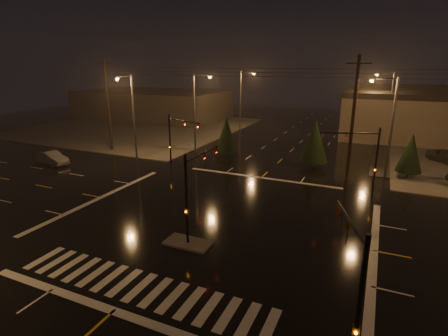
% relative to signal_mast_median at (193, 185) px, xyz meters
% --- Properties ---
extents(ground, '(140.00, 140.00, 0.00)m').
position_rel_signal_mast_median_xyz_m(ground, '(-0.00, 3.07, -3.75)').
color(ground, black).
rests_on(ground, ground).
extents(sidewalk_nw, '(36.00, 36.00, 0.12)m').
position_rel_signal_mast_median_xyz_m(sidewalk_nw, '(-30.00, 33.07, -3.69)').
color(sidewalk_nw, '#4A4742').
rests_on(sidewalk_nw, ground).
extents(median_island, '(3.00, 1.60, 0.15)m').
position_rel_signal_mast_median_xyz_m(median_island, '(-0.00, -0.93, -3.68)').
color(median_island, '#4A4742').
rests_on(median_island, ground).
extents(crosswalk, '(15.00, 2.60, 0.01)m').
position_rel_signal_mast_median_xyz_m(crosswalk, '(-0.00, -5.93, -3.75)').
color(crosswalk, beige).
rests_on(crosswalk, ground).
extents(stop_bar_near, '(16.00, 0.50, 0.01)m').
position_rel_signal_mast_median_xyz_m(stop_bar_near, '(-0.00, -7.93, -3.75)').
color(stop_bar_near, beige).
rests_on(stop_bar_near, ground).
extents(stop_bar_far, '(16.00, 0.50, 0.01)m').
position_rel_signal_mast_median_xyz_m(stop_bar_far, '(-0.00, 14.07, -3.75)').
color(stop_bar_far, beige).
rests_on(stop_bar_far, ground).
extents(commercial_block, '(30.00, 18.00, 5.60)m').
position_rel_signal_mast_median_xyz_m(commercial_block, '(-35.00, 45.07, -0.95)').
color(commercial_block, '#433D3A').
rests_on(commercial_block, ground).
extents(signal_mast_median, '(0.25, 4.59, 6.00)m').
position_rel_signal_mast_median_xyz_m(signal_mast_median, '(0.00, 0.00, 0.00)').
color(signal_mast_median, black).
rests_on(signal_mast_median, ground).
extents(signal_mast_ne, '(4.84, 1.86, 6.00)m').
position_rel_signal_mast_median_xyz_m(signal_mast_ne, '(9.50, 13.21, 0.04)').
color(signal_mast_ne, black).
rests_on(signal_mast_ne, ground).
extents(signal_mast_nw, '(4.84, 1.86, 6.00)m').
position_rel_signal_mast_median_xyz_m(signal_mast_nw, '(-9.50, 13.21, 0.04)').
color(signal_mast_nw, black).
rests_on(signal_mast_nw, ground).
extents(signal_mast_se, '(1.55, 3.87, 6.00)m').
position_rel_signal_mast_median_xyz_m(signal_mast_se, '(10.23, -6.68, -0.04)').
color(signal_mast_se, black).
rests_on(signal_mast_se, ground).
extents(streetlight_1, '(2.77, 0.32, 10.00)m').
position_rel_signal_mast_median_xyz_m(streetlight_1, '(-11.18, 21.07, 2.05)').
color(streetlight_1, '#38383A').
rests_on(streetlight_1, ground).
extents(streetlight_2, '(2.77, 0.32, 10.00)m').
position_rel_signal_mast_median_xyz_m(streetlight_2, '(-11.18, 37.07, 2.05)').
color(streetlight_2, '#38383A').
rests_on(streetlight_2, ground).
extents(streetlight_3, '(2.77, 0.32, 10.00)m').
position_rel_signal_mast_median_xyz_m(streetlight_3, '(11.18, 19.07, 2.05)').
color(streetlight_3, '#38383A').
rests_on(streetlight_3, ground).
extents(streetlight_4, '(2.77, 0.32, 10.00)m').
position_rel_signal_mast_median_xyz_m(streetlight_4, '(11.18, 39.07, 2.05)').
color(streetlight_4, '#38383A').
rests_on(streetlight_4, ground).
extents(streetlight_5, '(0.32, 2.77, 10.00)m').
position_rel_signal_mast_median_xyz_m(streetlight_5, '(-16.00, 14.26, 2.05)').
color(streetlight_5, '#38383A').
rests_on(streetlight_5, ground).
extents(utility_pole_0, '(2.20, 0.32, 12.00)m').
position_rel_signal_mast_median_xyz_m(utility_pole_0, '(-22.00, 17.07, 2.38)').
color(utility_pole_0, black).
rests_on(utility_pole_0, ground).
extents(utility_pole_1, '(2.20, 0.32, 12.00)m').
position_rel_signal_mast_median_xyz_m(utility_pole_1, '(8.00, 17.07, 2.38)').
color(utility_pole_1, black).
rests_on(utility_pole_1, ground).
extents(conifer_0, '(2.49, 2.49, 4.59)m').
position_rel_signal_mast_median_xyz_m(conifer_0, '(13.56, 20.04, -1.11)').
color(conifer_0, black).
rests_on(conifer_0, ground).
extents(conifer_3, '(2.73, 2.73, 4.97)m').
position_rel_signal_mast_median_xyz_m(conifer_3, '(-6.76, 20.52, -0.92)').
color(conifer_3, black).
rests_on(conifer_3, ground).
extents(conifer_4, '(3.02, 3.02, 5.42)m').
position_rel_signal_mast_median_xyz_m(conifer_4, '(4.07, 20.03, -0.69)').
color(conifer_4, black).
rests_on(conifer_4, ground).
extents(car_parked, '(4.48, 4.96, 1.63)m').
position_rel_signal_mast_median_xyz_m(car_parked, '(17.98, 27.91, -2.93)').
color(car_parked, black).
rests_on(car_parked, ground).
extents(car_crossing, '(4.71, 2.27, 1.49)m').
position_rel_signal_mast_median_xyz_m(car_crossing, '(-23.73, 8.98, -3.01)').
color(car_crossing, slate).
rests_on(car_crossing, ground).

